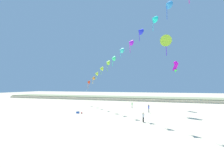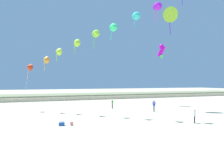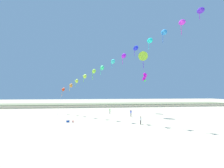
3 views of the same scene
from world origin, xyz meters
TOP-DOWN VIEW (x-y plane):
  - ground_plane at (0.00, 0.00)m, footprint 240.00×240.00m
  - dune_ridge at (0.00, 43.84)m, footprint 120.00×12.77m
  - person_near_left at (7.99, 14.09)m, footprint 0.35×0.58m
  - person_near_right at (3.44, 20.00)m, footprint 0.22×0.54m
  - person_mid_center at (7.62, 5.31)m, footprint 0.39×0.46m
  - kite_banner_string at (2.81, 10.28)m, footprint 26.86×24.34m
  - large_kite_low_lead at (14.09, 21.14)m, footprint 1.71×1.86m
  - large_kite_mid_trail at (11.66, 15.25)m, footprint 2.79×2.18m
  - beach_cooler at (-6.23, 9.15)m, footprint 0.58×0.41m
  - beach_ball at (-5.22, 8.97)m, footprint 0.36×0.36m

SIDE VIEW (x-z plane):
  - ground_plane at x=0.00m, z-range 0.00..0.00m
  - beach_ball at x=-5.22m, z-range 0.00..0.36m
  - beach_cooler at x=-6.23m, z-range -0.02..0.45m
  - dune_ridge at x=0.00m, z-range 0.00..1.21m
  - person_mid_center at x=7.62m, z-range 0.12..1.65m
  - person_near_right at x=3.44m, z-range 0.12..1.66m
  - person_near_left at x=7.99m, z-range 0.14..1.88m
  - large_kite_low_lead at x=14.09m, z-range 9.21..12.09m
  - kite_banner_string at x=2.81m, z-range 3.16..22.72m
  - large_kite_mid_trail at x=11.66m, z-range 13.23..17.85m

